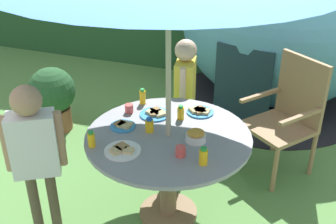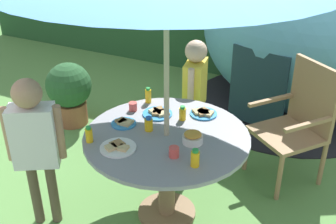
% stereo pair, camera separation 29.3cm
% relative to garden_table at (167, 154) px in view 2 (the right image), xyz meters
% --- Properties ---
extents(ground_plane, '(10.00, 10.00, 0.02)m').
position_rel_garden_table_xyz_m(ground_plane, '(0.00, 0.00, -0.56)').
color(ground_plane, '#548442').
extents(garden_table, '(1.16, 1.16, 0.71)m').
position_rel_garden_table_xyz_m(garden_table, '(0.00, 0.00, 0.00)').
color(garden_table, brown).
rests_on(garden_table, ground_plane).
extents(wooden_chair, '(0.69, 0.69, 1.01)m').
position_rel_garden_table_xyz_m(wooden_chair, '(0.74, 0.94, -0.00)').
color(wooden_chair, '#93704C').
rests_on(wooden_chair, ground_plane).
extents(dome_tent, '(2.63, 2.63, 1.76)m').
position_rel_garden_table_xyz_m(dome_tent, '(0.43, 2.23, 0.32)').
color(dome_tent, teal).
rests_on(dome_tent, ground_plane).
extents(potted_plant, '(0.47, 0.47, 0.67)m').
position_rel_garden_table_xyz_m(potted_plant, '(-1.53, 0.83, -0.18)').
color(potted_plant, brown).
rests_on(potted_plant, ground_plane).
extents(child_in_yellow_shirt, '(0.21, 0.38, 1.11)m').
position_rel_garden_table_xyz_m(child_in_yellow_shirt, '(-0.15, 0.86, 0.16)').
color(child_in_yellow_shirt, navy).
rests_on(child_in_yellow_shirt, ground_plane).
extents(child_in_white_shirt, '(0.35, 0.30, 1.16)m').
position_rel_garden_table_xyz_m(child_in_white_shirt, '(-0.77, -0.46, 0.19)').
color(child_in_white_shirt, brown).
rests_on(child_in_white_shirt, ground_plane).
extents(snack_bowl, '(0.14, 0.14, 0.08)m').
position_rel_garden_table_xyz_m(snack_bowl, '(0.20, -0.01, 0.20)').
color(snack_bowl, white).
rests_on(snack_bowl, garden_table).
extents(plate_center_front, '(0.23, 0.23, 0.03)m').
position_rel_garden_table_xyz_m(plate_center_front, '(-0.19, 0.24, 0.17)').
color(plate_center_front, '#338CD8').
rests_on(plate_center_front, garden_table).
extents(plate_center_back, '(0.18, 0.18, 0.03)m').
position_rel_garden_table_xyz_m(plate_center_back, '(-0.34, -0.01, 0.17)').
color(plate_center_back, '#338CD8').
rests_on(plate_center_back, garden_table).
extents(plate_back_edge, '(0.21, 0.21, 0.03)m').
position_rel_garden_table_xyz_m(plate_back_edge, '(0.12, 0.38, 0.17)').
color(plate_back_edge, '#338CD8').
rests_on(plate_back_edge, garden_table).
extents(plate_near_left, '(0.24, 0.24, 0.03)m').
position_rel_garden_table_xyz_m(plate_near_left, '(-0.21, -0.30, 0.17)').
color(plate_near_left, white).
rests_on(plate_near_left, garden_table).
extents(juice_bottle_near_right, '(0.06, 0.06, 0.11)m').
position_rel_garden_table_xyz_m(juice_bottle_near_right, '(-0.14, 0.00, 0.21)').
color(juice_bottle_near_right, yellow).
rests_on(juice_bottle_near_right, garden_table).
extents(juice_bottle_far_left, '(0.06, 0.06, 0.12)m').
position_rel_garden_table_xyz_m(juice_bottle_far_left, '(0.32, -0.25, 0.22)').
color(juice_bottle_far_left, yellow).
rests_on(juice_bottle_far_left, garden_table).
extents(juice_bottle_far_right, '(0.05, 0.05, 0.12)m').
position_rel_garden_table_xyz_m(juice_bottle_far_right, '(-0.43, -0.31, 0.21)').
color(juice_bottle_far_right, yellow).
rests_on(juice_bottle_far_right, garden_table).
extents(juice_bottle_mid_left, '(0.05, 0.05, 0.13)m').
position_rel_garden_table_xyz_m(juice_bottle_mid_left, '(-0.35, 0.38, 0.22)').
color(juice_bottle_mid_left, yellow).
rests_on(juice_bottle_mid_left, garden_table).
extents(juice_bottle_mid_right, '(0.05, 0.05, 0.11)m').
position_rel_garden_table_xyz_m(juice_bottle_mid_right, '(0.01, 0.24, 0.21)').
color(juice_bottle_mid_right, yellow).
rests_on(juice_bottle_mid_right, garden_table).
extents(cup_near, '(0.07, 0.07, 0.07)m').
position_rel_garden_table_xyz_m(cup_near, '(0.16, -0.22, 0.19)').
color(cup_near, '#E04C47').
rests_on(cup_near, garden_table).
extents(cup_far, '(0.06, 0.06, 0.06)m').
position_rel_garden_table_xyz_m(cup_far, '(-0.39, 0.21, 0.19)').
color(cup_far, '#E04C47').
rests_on(cup_far, garden_table).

